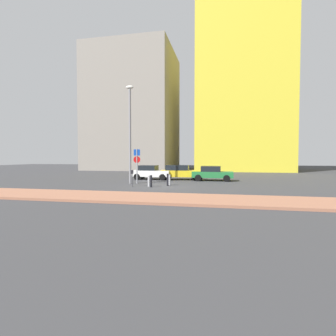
# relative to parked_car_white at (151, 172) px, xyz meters

# --- Properties ---
(ground_plane) EXTENTS (120.00, 120.00, 0.00)m
(ground_plane) POSITION_rel_parked_car_white_xyz_m (2.46, -6.32, -0.76)
(ground_plane) COLOR #38383A
(sidewalk_brick) EXTENTS (40.00, 3.60, 0.14)m
(sidewalk_brick) POSITION_rel_parked_car_white_xyz_m (2.46, -12.56, -0.69)
(sidewalk_brick) COLOR #9E664C
(sidewalk_brick) RESTS_ON ground
(parked_car_white) EXTENTS (4.09, 2.03, 1.49)m
(parked_car_white) POSITION_rel_parked_car_white_xyz_m (0.00, 0.00, 0.00)
(parked_car_white) COLOR white
(parked_car_white) RESTS_ON ground
(parked_car_yellow) EXTENTS (4.27, 2.07, 1.52)m
(parked_car_yellow) POSITION_rel_parked_car_white_xyz_m (3.05, 0.29, 0.04)
(parked_car_yellow) COLOR gold
(parked_car_yellow) RESTS_ON ground
(parked_car_green) EXTENTS (4.01, 1.93, 1.46)m
(parked_car_green) POSITION_rel_parked_car_white_xyz_m (6.34, -0.20, -0.01)
(parked_car_green) COLOR #237238
(parked_car_green) RESTS_ON ground
(parking_sign_post) EXTENTS (0.59, 0.18, 3.05)m
(parking_sign_post) POSITION_rel_parked_car_white_xyz_m (-0.05, -4.46, 1.17)
(parking_sign_post) COLOR gray
(parking_sign_post) RESTS_ON ground
(parking_meter) EXTENTS (0.18, 0.14, 1.32)m
(parking_meter) POSITION_rel_parked_car_white_xyz_m (0.38, -6.94, 0.10)
(parking_meter) COLOR #4C4C51
(parking_meter) RESTS_ON ground
(street_lamp) EXTENTS (0.70, 0.36, 8.58)m
(street_lamp) POSITION_rel_parked_car_white_xyz_m (-0.63, -4.61, 4.18)
(street_lamp) COLOR gray
(street_lamp) RESTS_ON ground
(traffic_bollard_near) EXTENTS (0.17, 0.17, 0.87)m
(traffic_bollard_near) POSITION_rel_parked_car_white_xyz_m (3.00, -5.08, -0.32)
(traffic_bollard_near) COLOR #B7B7BC
(traffic_bollard_near) RESTS_ON ground
(traffic_bollard_mid) EXTENTS (0.17, 0.17, 0.87)m
(traffic_bollard_mid) POSITION_rel_parked_car_white_xyz_m (1.64, -6.55, -0.32)
(traffic_bollard_mid) COLOR #B7B7BC
(traffic_bollard_mid) RESTS_ON ground
(traffic_bollard_far) EXTENTS (0.16, 0.16, 0.99)m
(traffic_bollard_far) POSITION_rel_parked_car_white_xyz_m (2.99, -5.72, -0.26)
(traffic_bollard_far) COLOR black
(traffic_bollard_far) RESTS_ON ground
(traffic_bollard_edge) EXTENTS (0.17, 0.17, 0.94)m
(traffic_bollard_edge) POSITION_rel_parked_car_white_xyz_m (1.94, -6.97, -0.29)
(traffic_bollard_edge) COLOR black
(traffic_bollard_edge) RESTS_ON ground
(building_colorful_midrise) EXTENTS (15.53, 16.68, 27.62)m
(building_colorful_midrise) POSITION_rel_parked_car_white_xyz_m (10.59, 24.03, 13.05)
(building_colorful_midrise) COLOR gold
(building_colorful_midrise) RESTS_ON ground
(building_under_construction) EXTENTS (15.60, 14.76, 22.67)m
(building_under_construction) POSITION_rel_parked_car_white_xyz_m (-9.77, 22.67, 10.58)
(building_under_construction) COLOR gray
(building_under_construction) RESTS_ON ground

